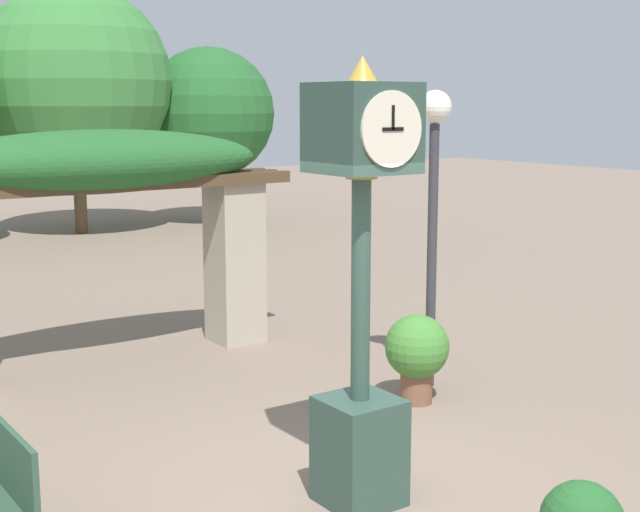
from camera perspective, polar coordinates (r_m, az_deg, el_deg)
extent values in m
plane|color=#7F6B5B|center=(6.73, 1.17, -15.70)|extent=(60.00, 60.00, 0.00)
cube|color=#2D473D|center=(6.64, 2.54, -12.35)|extent=(0.53, 0.53, 0.79)
cylinder|color=#2D473D|center=(6.29, 2.62, -2.25)|extent=(0.14, 0.14, 1.58)
cylinder|color=gold|center=(6.17, 2.68, 5.15)|extent=(0.22, 0.22, 0.04)
cube|color=#2D473D|center=(6.15, 2.71, 8.19)|extent=(0.61, 0.61, 0.61)
cylinder|color=beige|center=(5.90, 4.61, 8.10)|extent=(0.50, 0.02, 0.50)
cylinder|color=beige|center=(6.40, 0.95, 8.26)|extent=(0.50, 0.02, 0.50)
cube|color=black|center=(5.89, 4.70, 8.09)|extent=(0.18, 0.01, 0.02)
cube|color=black|center=(5.89, 4.71, 8.83)|extent=(0.02, 0.01, 0.16)
cone|color=gold|center=(6.15, 2.74, 11.88)|extent=(0.21, 0.21, 0.18)
cube|color=#A89E89|center=(10.88, -5.48, -0.42)|extent=(0.56, 0.56, 1.96)
cube|color=#4C3823|center=(9.77, -13.35, 4.39)|extent=(4.52, 0.14, 0.13)
cube|color=#4C3823|center=(10.03, -13.95, 4.50)|extent=(4.52, 0.14, 0.13)
cube|color=#4C3823|center=(10.29, -14.52, 4.60)|extent=(4.52, 0.14, 0.13)
ellipsoid|color=#235B28|center=(10.01, -14.01, 5.87)|extent=(3.85, 1.16, 0.70)
cylinder|color=brown|center=(8.84, 6.18, -8.28)|extent=(0.31, 0.31, 0.33)
sphere|color=#427F33|center=(8.73, 6.23, -5.78)|extent=(0.63, 0.63, 0.63)
cube|color=#2D4C38|center=(6.26, -19.68, -11.71)|extent=(0.04, 1.41, 0.45)
cylinder|color=#333338|center=(9.10, 7.17, -0.11)|extent=(0.10, 0.10, 2.69)
sphere|color=white|center=(8.96, 7.38, 9.45)|extent=(0.33, 0.33, 0.33)
cylinder|color=brown|center=(20.72, -15.12, 4.05)|extent=(0.28, 0.28, 1.90)
sphere|color=#387A38|center=(20.64, -15.42, 10.76)|extent=(4.23, 4.23, 4.23)
cylinder|color=brown|center=(21.87, -7.02, 4.15)|extent=(0.28, 0.28, 1.55)
sphere|color=#235B28|center=(21.77, -7.12, 9.06)|extent=(3.14, 3.14, 3.14)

